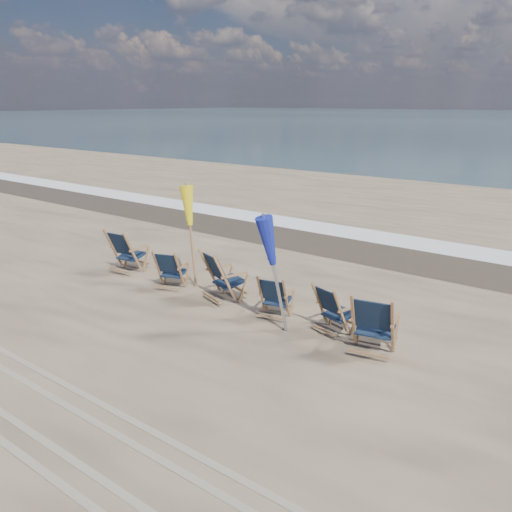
{
  "coord_description": "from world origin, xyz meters",
  "views": [
    {
      "loc": [
        5.76,
        -5.7,
        3.95
      ],
      "look_at": [
        0.0,
        2.2,
        0.9
      ],
      "focal_mm": 35.0,
      "sensor_mm": 36.0,
      "label": 1
    }
  ],
  "objects_px": {
    "beach_chair_1": "(179,271)",
    "beach_chair_2": "(225,281)",
    "beach_chair_3": "(286,299)",
    "beach_chair_4": "(341,314)",
    "umbrella_blue": "(277,245)",
    "umbrella_yellow": "(190,211)",
    "beach_chair_0": "(132,253)",
    "beach_chair_5": "(392,329)"
  },
  "relations": [
    {
      "from": "umbrella_yellow",
      "to": "umbrella_blue",
      "type": "xyz_separation_m",
      "value": [
        2.84,
        -0.92,
        -0.05
      ]
    },
    {
      "from": "beach_chair_0",
      "to": "beach_chair_5",
      "type": "distance_m",
      "value": 6.44
    },
    {
      "from": "beach_chair_1",
      "to": "beach_chair_0",
      "type": "bearing_deg",
      "value": -21.82
    },
    {
      "from": "umbrella_blue",
      "to": "beach_chair_1",
      "type": "bearing_deg",
      "value": 170.19
    },
    {
      "from": "beach_chair_3",
      "to": "umbrella_yellow",
      "type": "distance_m",
      "value": 3.0
    },
    {
      "from": "beach_chair_0",
      "to": "beach_chair_5",
      "type": "relative_size",
      "value": 1.0
    },
    {
      "from": "beach_chair_1",
      "to": "umbrella_yellow",
      "type": "height_order",
      "value": "umbrella_yellow"
    },
    {
      "from": "beach_chair_0",
      "to": "beach_chair_5",
      "type": "height_order",
      "value": "beach_chair_5"
    },
    {
      "from": "beach_chair_3",
      "to": "umbrella_blue",
      "type": "relative_size",
      "value": 0.41
    },
    {
      "from": "beach_chair_1",
      "to": "umbrella_blue",
      "type": "xyz_separation_m",
      "value": [
        2.83,
        -0.49,
        1.18
      ]
    },
    {
      "from": "beach_chair_1",
      "to": "umbrella_yellow",
      "type": "xyz_separation_m",
      "value": [
        -0.01,
        0.43,
        1.23
      ]
    },
    {
      "from": "beach_chair_3",
      "to": "umbrella_yellow",
      "type": "height_order",
      "value": "umbrella_yellow"
    },
    {
      "from": "beach_chair_0",
      "to": "beach_chair_1",
      "type": "xyz_separation_m",
      "value": [
        1.59,
        -0.08,
        -0.09
      ]
    },
    {
      "from": "beach_chair_1",
      "to": "beach_chair_2",
      "type": "xyz_separation_m",
      "value": [
        1.33,
        -0.07,
        0.09
      ]
    },
    {
      "from": "beach_chair_3",
      "to": "umbrella_yellow",
      "type": "xyz_separation_m",
      "value": [
        -2.71,
        0.39,
        1.24
      ]
    },
    {
      "from": "beach_chair_4",
      "to": "umbrella_blue",
      "type": "relative_size",
      "value": 0.43
    },
    {
      "from": "beach_chair_4",
      "to": "umbrella_yellow",
      "type": "bearing_deg",
      "value": 10.31
    },
    {
      "from": "umbrella_yellow",
      "to": "umbrella_blue",
      "type": "height_order",
      "value": "umbrella_yellow"
    },
    {
      "from": "umbrella_blue",
      "to": "umbrella_yellow",
      "type": "bearing_deg",
      "value": 162.07
    },
    {
      "from": "beach_chair_0",
      "to": "beach_chair_1",
      "type": "height_order",
      "value": "beach_chair_0"
    },
    {
      "from": "beach_chair_1",
      "to": "beach_chair_3",
      "type": "bearing_deg",
      "value": 161.67
    },
    {
      "from": "beach_chair_0",
      "to": "beach_chair_5",
      "type": "xyz_separation_m",
      "value": [
        6.43,
        -0.31,
        0.0
      ]
    },
    {
      "from": "beach_chair_3",
      "to": "beach_chair_4",
      "type": "bearing_deg",
      "value": 163.48
    },
    {
      "from": "beach_chair_2",
      "to": "umbrella_yellow",
      "type": "xyz_separation_m",
      "value": [
        -1.34,
        0.5,
        1.14
      ]
    },
    {
      "from": "beach_chair_5",
      "to": "umbrella_yellow",
      "type": "bearing_deg",
      "value": -18.77
    },
    {
      "from": "beach_chair_2",
      "to": "umbrella_yellow",
      "type": "height_order",
      "value": "umbrella_yellow"
    },
    {
      "from": "beach_chair_3",
      "to": "beach_chair_5",
      "type": "distance_m",
      "value": 2.16
    },
    {
      "from": "beach_chair_4",
      "to": "beach_chair_5",
      "type": "height_order",
      "value": "beach_chair_5"
    },
    {
      "from": "beach_chair_1",
      "to": "beach_chair_3",
      "type": "distance_m",
      "value": 2.69
    },
    {
      "from": "beach_chair_5",
      "to": "umbrella_blue",
      "type": "distance_m",
      "value": 2.3
    },
    {
      "from": "beach_chair_1",
      "to": "beach_chair_2",
      "type": "height_order",
      "value": "beach_chair_2"
    },
    {
      "from": "beach_chair_0",
      "to": "beach_chair_4",
      "type": "relative_size",
      "value": 1.18
    },
    {
      "from": "beach_chair_1",
      "to": "umbrella_blue",
      "type": "relative_size",
      "value": 0.43
    },
    {
      "from": "umbrella_blue",
      "to": "beach_chair_4",
      "type": "bearing_deg",
      "value": 24.39
    },
    {
      "from": "beach_chair_5",
      "to": "umbrella_blue",
      "type": "height_order",
      "value": "umbrella_blue"
    },
    {
      "from": "beach_chair_0",
      "to": "beach_chair_3",
      "type": "distance_m",
      "value": 4.29
    },
    {
      "from": "umbrella_yellow",
      "to": "beach_chair_4",
      "type": "bearing_deg",
      "value": -6.76
    },
    {
      "from": "beach_chair_0",
      "to": "umbrella_blue",
      "type": "xyz_separation_m",
      "value": [
        4.42,
        -0.56,
        1.09
      ]
    },
    {
      "from": "beach_chair_0",
      "to": "beach_chair_3",
      "type": "height_order",
      "value": "beach_chair_0"
    },
    {
      "from": "umbrella_blue",
      "to": "beach_chair_3",
      "type": "bearing_deg",
      "value": 104.42
    },
    {
      "from": "beach_chair_1",
      "to": "beach_chair_4",
      "type": "relative_size",
      "value": 0.98
    },
    {
      "from": "umbrella_blue",
      "to": "beach_chair_2",
      "type": "bearing_deg",
      "value": 164.53
    }
  ]
}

